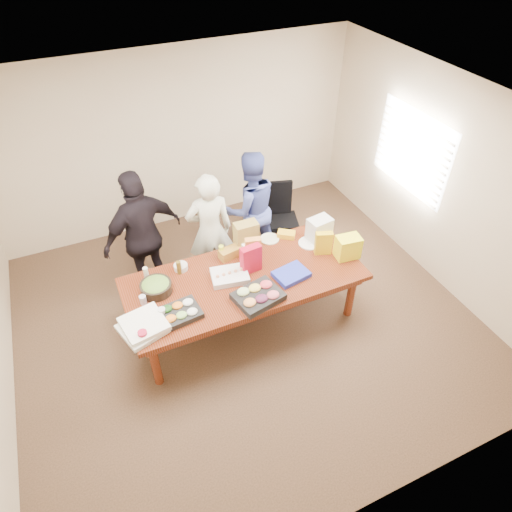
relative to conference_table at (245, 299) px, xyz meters
name	(u,v)px	position (x,y,z in m)	size (l,w,h in m)	color
floor	(245,320)	(0.00, 0.00, -0.39)	(5.50, 5.00, 0.02)	#47301E
ceiling	(241,117)	(0.00, 0.00, 2.33)	(5.50, 5.00, 0.02)	white
wall_back	(177,141)	(0.00, 2.50, 0.98)	(5.50, 0.04, 2.70)	beige
wall_front	(382,438)	(0.00, -2.50, 0.98)	(5.50, 0.04, 2.70)	beige
wall_right	(441,182)	(2.75, 0.00, 0.98)	(0.04, 5.00, 2.70)	beige
window_panel	(412,152)	(2.72, 0.60, 1.12)	(0.03, 1.40, 1.10)	white
window_blinds	(409,152)	(2.68, 0.60, 1.12)	(0.04, 1.36, 1.00)	beige
conference_table	(245,299)	(0.00, 0.00, 0.00)	(2.80, 1.20, 0.75)	#4C1C0F
office_chair	(283,219)	(1.11, 1.17, 0.11)	(0.49, 0.49, 0.97)	black
person_center	(210,231)	(-0.10, 0.91, 0.46)	(0.61, 0.40, 1.66)	beige
person_right	(250,208)	(0.58, 1.15, 0.46)	(0.82, 0.64, 1.68)	#4653A2
person_left	(143,236)	(-0.93, 1.04, 0.54)	(1.07, 0.44, 1.82)	black
veggie_tray	(180,313)	(-0.86, -0.26, 0.41)	(0.43, 0.33, 0.06)	black
fruit_tray	(258,296)	(0.00, -0.39, 0.41)	(0.51, 0.40, 0.08)	black
sheet_cake	(230,276)	(-0.16, 0.05, 0.41)	(0.42, 0.32, 0.07)	white
salad_bowl	(156,288)	(-1.00, 0.19, 0.43)	(0.36, 0.36, 0.12)	black
chip_bag_blue	(291,274)	(0.51, -0.21, 0.40)	(0.39, 0.29, 0.06)	#2533B5
chip_bag_red	(251,259)	(0.12, 0.07, 0.55)	(0.25, 0.10, 0.36)	#B1102A
chip_bag_yellow	(323,243)	(1.06, 0.01, 0.53)	(0.21, 0.08, 0.31)	gold
chip_bag_orange	(253,249)	(0.23, 0.27, 0.53)	(0.19, 0.09, 0.30)	orange
mayo_jar	(246,249)	(0.18, 0.38, 0.45)	(0.10, 0.10, 0.16)	white
mustard_bottle	(222,252)	(-0.11, 0.44, 0.46)	(0.06, 0.06, 0.18)	#E2F12F
dressing_bottle	(179,268)	(-0.67, 0.38, 0.46)	(0.06, 0.06, 0.18)	brown
ranch_bottle	(146,274)	(-1.05, 0.43, 0.46)	(0.06, 0.06, 0.17)	beige
banana_bunch	(286,234)	(0.80, 0.48, 0.41)	(0.22, 0.13, 0.07)	gold
bread_loaf	(231,252)	(0.00, 0.41, 0.44)	(0.31, 0.14, 0.13)	#A17428
kraft_bag	(246,236)	(0.23, 0.49, 0.57)	(0.29, 0.17, 0.38)	olive
red_cup	(143,336)	(-1.30, -0.44, 0.44)	(0.09, 0.09, 0.13)	#B81736
clear_cup_a	(162,313)	(-1.04, -0.20, 0.43)	(0.08, 0.08, 0.11)	silver
clear_cup_b	(143,300)	(-1.18, 0.07, 0.43)	(0.08, 0.08, 0.11)	silver
pizza_box_lower	(142,329)	(-1.28, -0.31, 0.40)	(0.43, 0.43, 0.05)	silver
pizza_box_upper	(144,324)	(-1.25, -0.29, 0.45)	(0.43, 0.43, 0.05)	white
plate_a	(309,243)	(1.00, 0.23, 0.38)	(0.28, 0.28, 0.02)	white
plate_b	(270,239)	(0.58, 0.52, 0.38)	(0.25, 0.25, 0.02)	white
dip_bowl_a	(252,247)	(0.29, 0.45, 0.40)	(0.13, 0.13, 0.05)	silver
dip_bowl_b	(181,267)	(-0.64, 0.44, 0.41)	(0.17, 0.17, 0.07)	beige
grocery_bag_white	(319,229)	(1.15, 0.27, 0.53)	(0.29, 0.21, 0.31)	silver
grocery_bag_yellow	(348,247)	(1.30, -0.17, 0.52)	(0.29, 0.20, 0.29)	#FFF41B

